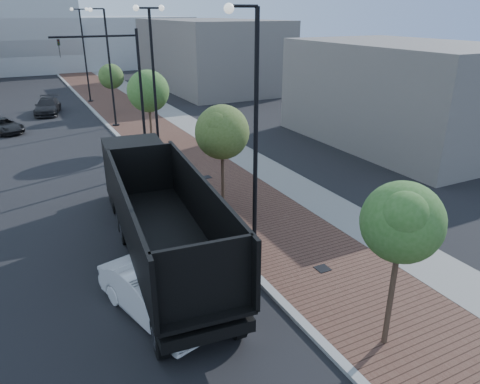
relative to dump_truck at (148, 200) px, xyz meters
name	(u,v)px	position (x,y,z in m)	size (l,w,h in m)	color
sidewalk	(132,110)	(5.89, 26.11, -1.50)	(7.00, 140.00, 0.12)	#4C2D23
concrete_strip	(159,107)	(8.59, 26.11, -1.49)	(2.40, 140.00, 0.13)	slate
curb	(95,113)	(2.39, 26.11, -1.49)	(0.30, 140.00, 0.14)	gray
dump_truck	(148,200)	(0.00, 0.00, 0.00)	(4.09, 13.90, 3.70)	black
white_sedan	(155,294)	(-1.45, -5.56, -0.79)	(1.62, 4.65, 1.53)	silver
dark_car_mid	(4,126)	(-5.31, 22.14, -0.99)	(1.88, 4.07, 1.13)	black
dark_car_far	(47,106)	(-1.54, 28.05, -0.84)	(2.00, 4.93, 1.43)	black
pedestrian	(214,141)	(7.06, 9.09, -0.56)	(0.73, 0.48, 1.99)	black
streetlight_1	(253,152)	(2.88, -3.89, 2.78)	(1.44, 0.56, 9.21)	black
streetlight_2	(155,89)	(2.99, 8.11, 3.26)	(1.72, 0.56, 9.28)	black
streetlight_3	(109,73)	(2.88, 20.11, 2.78)	(1.44, 0.56, 9.21)	black
streetlight_4	(85,55)	(2.99, 32.11, 3.26)	(1.72, 0.56, 9.28)	black
traffic_mast	(126,80)	(2.09, 11.11, 3.42)	(5.09, 0.20, 8.00)	black
tree_0	(403,222)	(4.03, -9.87, 2.37)	(2.23, 2.15, 5.03)	#382619
tree_1	(223,132)	(4.03, 1.13, 2.21)	(2.55, 2.53, 5.05)	#382619
tree_2	(149,91)	(4.03, 13.13, 2.32)	(2.86, 2.86, 5.32)	#382619
tree_3	(112,76)	(4.03, 25.13, 1.88)	(2.32, 2.25, 4.58)	#382619
convention_center	(30,29)	(0.39, 71.11, 4.45)	(50.00, 30.00, 50.00)	#A0A5A9
commercial_block_ne	(209,54)	(18.39, 36.11, 2.44)	(12.00, 22.00, 8.00)	slate
commercial_block_e	(402,94)	(20.39, 6.11, 1.94)	(10.00, 16.00, 7.00)	slate
utility_cover_1	(323,268)	(4.79, -5.89, -1.43)	(0.50, 0.50, 0.02)	black
utility_cover_2	(206,177)	(4.79, 5.11, -1.43)	(0.50, 0.50, 0.02)	black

